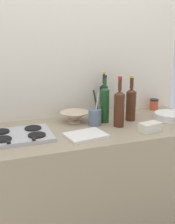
# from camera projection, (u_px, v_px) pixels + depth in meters

# --- Properties ---
(counter_block) EXTENTS (1.80, 0.70, 0.90)m
(counter_block) POSITION_uv_depth(u_px,v_px,m) (88.00, 184.00, 2.13)
(counter_block) COLOR tan
(counter_block) RESTS_ON ground
(backsplash_panel) EXTENTS (1.90, 0.06, 2.33)m
(backsplash_panel) POSITION_uv_depth(u_px,v_px,m) (71.00, 83.00, 2.28)
(backsplash_panel) COLOR beige
(backsplash_panel) RESTS_ON ground
(stovetop_hob) EXTENTS (0.42, 0.32, 0.04)m
(stovetop_hob) POSITION_uv_depth(u_px,v_px,m) (19.00, 135.00, 1.83)
(stovetop_hob) COLOR #B2B2B7
(stovetop_hob) RESTS_ON counter_block
(plate_stack) EXTENTS (0.24, 0.24, 0.05)m
(plate_stack) POSITION_uv_depth(u_px,v_px,m) (170.00, 116.00, 2.22)
(plate_stack) COLOR white
(plate_stack) RESTS_ON counter_block
(wine_bottle_leftmost) EXTENTS (0.07, 0.07, 0.36)m
(wine_bottle_leftmost) POSITION_uv_depth(u_px,v_px,m) (104.00, 99.00, 2.31)
(wine_bottle_leftmost) COLOR black
(wine_bottle_leftmost) RESTS_ON counter_block
(wine_bottle_mid_left) EXTENTS (0.08, 0.08, 0.35)m
(wine_bottle_mid_left) POSITION_uv_depth(u_px,v_px,m) (131.00, 103.00, 2.16)
(wine_bottle_mid_left) COLOR #472314
(wine_bottle_mid_left) RESTS_ON counter_block
(wine_bottle_mid_right) EXTENTS (0.07, 0.07, 0.36)m
(wine_bottle_mid_right) POSITION_uv_depth(u_px,v_px,m) (105.00, 104.00, 2.11)
(wine_bottle_mid_right) COLOR #19471E
(wine_bottle_mid_right) RESTS_ON counter_block
(wine_bottle_rightmost) EXTENTS (0.08, 0.08, 0.36)m
(wine_bottle_rightmost) POSITION_uv_depth(u_px,v_px,m) (119.00, 108.00, 2.02)
(wine_bottle_rightmost) COLOR #472314
(wine_bottle_rightmost) RESTS_ON counter_block
(mixing_bowl) EXTENTS (0.22, 0.22, 0.08)m
(mixing_bowl) POSITION_uv_depth(u_px,v_px,m) (75.00, 117.00, 2.14)
(mixing_bowl) COLOR beige
(mixing_bowl) RESTS_ON counter_block
(butter_dish) EXTENTS (0.16, 0.11, 0.06)m
(butter_dish) POSITION_uv_depth(u_px,v_px,m) (150.00, 127.00, 1.94)
(butter_dish) COLOR silver
(butter_dish) RESTS_ON counter_block
(utensil_crock) EXTENTS (0.10, 0.10, 0.26)m
(utensil_crock) POSITION_uv_depth(u_px,v_px,m) (95.00, 117.00, 2.07)
(utensil_crock) COLOR slate
(utensil_crock) RESTS_ON counter_block
(condiment_jar_front) EXTENTS (0.06, 0.06, 0.10)m
(condiment_jar_front) POSITION_uv_depth(u_px,v_px,m) (132.00, 110.00, 2.30)
(condiment_jar_front) COLOR #66384C
(condiment_jar_front) RESTS_ON counter_block
(condiment_jar_spare) EXTENTS (0.08, 0.08, 0.09)m
(condiment_jar_spare) POSITION_uv_depth(u_px,v_px,m) (154.00, 104.00, 2.49)
(condiment_jar_spare) COLOR #C64C2D
(condiment_jar_spare) RESTS_ON counter_block
(cutting_board) EXTENTS (0.28, 0.23, 0.02)m
(cutting_board) POSITION_uv_depth(u_px,v_px,m) (86.00, 135.00, 1.85)
(cutting_board) COLOR silver
(cutting_board) RESTS_ON counter_block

